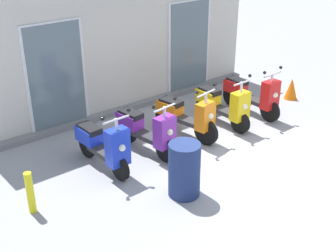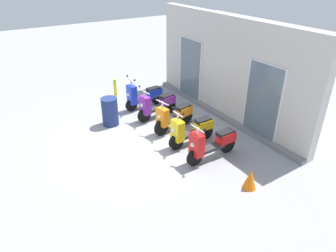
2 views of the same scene
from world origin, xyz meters
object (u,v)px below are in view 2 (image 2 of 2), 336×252
at_px(scooter_blue, 143,95).
at_px(scooter_red, 211,143).
at_px(scooter_yellow, 191,130).
at_px(traffic_cone, 250,179).
at_px(curb_bollard, 115,88).
at_px(scooter_orange, 174,116).
at_px(trash_bin, 110,112).
at_px(scooter_purple, 157,105).

height_order(scooter_blue, scooter_red, scooter_blue).
xyz_separation_m(scooter_yellow, traffic_cone, (2.37, -0.00, -0.20)).
xyz_separation_m(scooter_yellow, scooter_red, (0.92, 0.00, 0.02)).
height_order(traffic_cone, curb_bollard, curb_bollard).
bearing_deg(scooter_blue, curb_bollard, -164.95).
xyz_separation_m(scooter_orange, scooter_yellow, (1.00, -0.06, -0.01)).
xyz_separation_m(scooter_orange, scooter_red, (1.91, -0.06, 0.01)).
distance_m(scooter_blue, trash_bin, 1.64).
bearing_deg(scooter_blue, scooter_yellow, -0.51).
height_order(scooter_blue, curb_bollard, scooter_blue).
xyz_separation_m(scooter_purple, scooter_red, (2.93, -0.03, 0.01)).
distance_m(scooter_purple, scooter_red, 2.93).
bearing_deg(scooter_red, scooter_orange, 178.31).
relative_size(scooter_orange, traffic_cone, 3.04).
distance_m(traffic_cone, curb_bollard, 6.92).
xyz_separation_m(scooter_orange, traffic_cone, (3.37, -0.06, -0.21)).
bearing_deg(curb_bollard, scooter_blue, 15.05).
distance_m(scooter_blue, curb_bollard, 1.63).
distance_m(scooter_purple, trash_bin, 1.58).
xyz_separation_m(scooter_blue, scooter_purple, (0.95, 0.00, -0.00)).
height_order(scooter_red, curb_bollard, scooter_red).
bearing_deg(scooter_orange, traffic_cone, -1.05).
bearing_deg(scooter_purple, traffic_cone, -0.44).
bearing_deg(scooter_blue, traffic_cone, -0.32).
bearing_deg(scooter_red, scooter_blue, 179.63).
relative_size(scooter_blue, scooter_orange, 0.96).
relative_size(scooter_purple, scooter_red, 0.97).
distance_m(scooter_red, curb_bollard, 5.47).
xyz_separation_m(curb_bollard, trash_bin, (2.15, -1.11, 0.12)).
relative_size(scooter_yellow, curb_bollard, 2.18).
height_order(scooter_yellow, traffic_cone, scooter_yellow).
xyz_separation_m(scooter_yellow, trash_bin, (-2.39, -1.50, 0.00)).
xyz_separation_m(scooter_blue, scooter_orange, (1.97, 0.03, -0.01)).
height_order(scooter_blue, scooter_purple, scooter_blue).
distance_m(scooter_red, trash_bin, 3.63).
height_order(scooter_blue, scooter_yellow, scooter_blue).
bearing_deg(scooter_orange, scooter_blue, -179.09).
bearing_deg(scooter_blue, trash_bin, -69.15).
xyz_separation_m(scooter_purple, scooter_yellow, (2.02, -0.03, -0.02)).
bearing_deg(traffic_cone, curb_bollard, -176.76).
distance_m(scooter_purple, traffic_cone, 4.39).
bearing_deg(scooter_red, trash_bin, -155.50).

